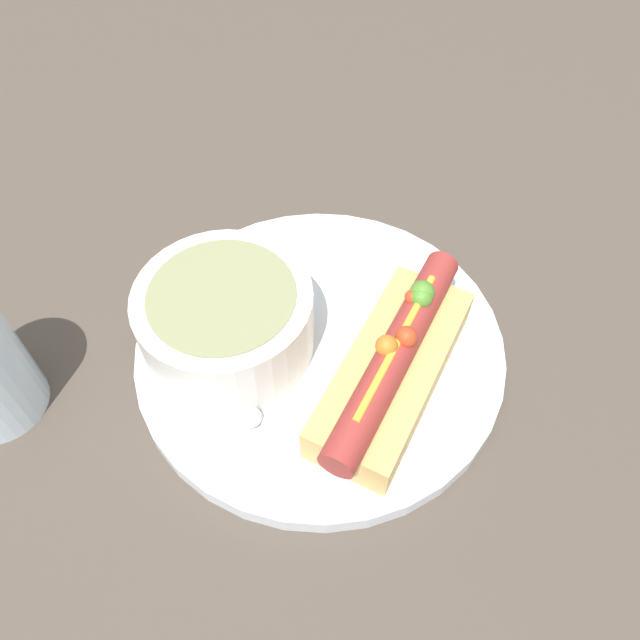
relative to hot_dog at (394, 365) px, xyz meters
The scene contains 5 objects.
ground_plane 0.07m from the hot_dog, 76.78° to the left, with size 4.00×4.00×0.00m, color #4C4238.
dinner_plate 0.07m from the hot_dog, 76.78° to the left, with size 0.27×0.27×0.01m.
hot_dog is the anchor object (origin of this frame).
soup_bowl 0.12m from the hot_dog, 94.88° to the left, with size 0.12×0.12×0.06m.
spoon 0.09m from the hot_dog, 134.31° to the left, with size 0.03×0.14×0.01m.
Camera 1 is at (-0.24, -0.09, 0.38)m, focal length 35.00 mm.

